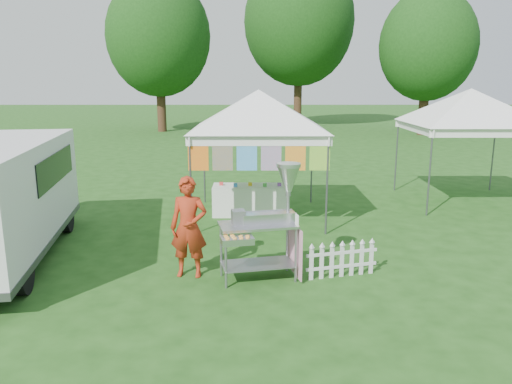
{
  "coord_description": "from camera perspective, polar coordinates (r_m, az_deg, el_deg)",
  "views": [
    {
      "loc": [
        -0.09,
        -8.08,
        3.2
      ],
      "look_at": [
        -0.06,
        1.29,
        1.1
      ],
      "focal_mm": 35.0,
      "sensor_mm": 36.0,
      "label": 1
    }
  ],
  "objects": [
    {
      "name": "donut_cart",
      "position": [
        8.03,
        1.64,
        -2.37
      ],
      "size": [
        1.39,
        1.18,
        1.91
      ],
      "rotation": [
        0.0,
        0.0,
        0.21
      ],
      "color": "gray",
      "rests_on": "ground"
    },
    {
      "name": "tree_mid",
      "position": [
        36.42,
        4.95,
        18.8
      ],
      "size": [
        7.6,
        7.6,
        11.52
      ],
      "color": "#382614",
      "rests_on": "ground"
    },
    {
      "name": "tree_right",
      "position": [
        31.79,
        19.05,
        15.55
      ],
      "size": [
        5.6,
        5.6,
        8.42
      ],
      "color": "#382614",
      "rests_on": "ground"
    },
    {
      "name": "picket_fence",
      "position": [
        8.46,
        9.78,
        -7.7
      ],
      "size": [
        1.22,
        0.35,
        0.56
      ],
      "rotation": [
        0.0,
        0.0,
        0.26
      ],
      "color": "silver",
      "rests_on": "ground"
    },
    {
      "name": "tree_left",
      "position": [
        32.72,
        -11.07,
        17.03
      ],
      "size": [
        6.4,
        6.4,
        9.53
      ],
      "color": "#382614",
      "rests_on": "ground"
    },
    {
      "name": "canopy_main",
      "position": [
        11.57,
        0.29,
        11.58
      ],
      "size": [
        4.24,
        4.24,
        3.45
      ],
      "color": "#59595E",
      "rests_on": "ground"
    },
    {
      "name": "canopy_right",
      "position": [
        14.22,
        23.41,
        10.78
      ],
      "size": [
        4.24,
        4.24,
        3.45
      ],
      "color": "#59595E",
      "rests_on": "ground"
    },
    {
      "name": "vendor",
      "position": [
        8.29,
        -7.69,
        -4.01
      ],
      "size": [
        0.65,
        0.45,
        1.69
      ],
      "primitive_type": "imported",
      "rotation": [
        0.0,
        0.0,
        -0.08
      ],
      "color": "#9F2A13",
      "rests_on": "ground"
    },
    {
      "name": "ground",
      "position": [
        8.69,
        0.45,
        -8.97
      ],
      "size": [
        120.0,
        120.0,
        0.0
      ],
      "primitive_type": "plane",
      "color": "#1D4714",
      "rests_on": "ground"
    },
    {
      "name": "display_table",
      "position": [
        12.11,
        -0.67,
        -0.91
      ],
      "size": [
        1.8,
        0.7,
        0.72
      ],
      "primitive_type": "cube",
      "color": "white",
      "rests_on": "ground"
    }
  ]
}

